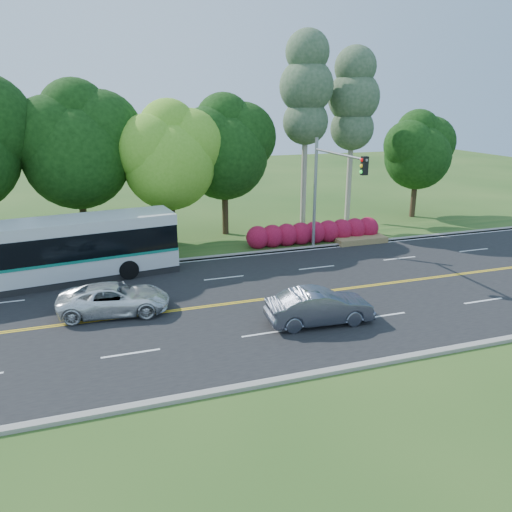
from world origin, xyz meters
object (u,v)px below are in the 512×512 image
object	(u,v)px
traffic_signal	(329,180)
sedan	(319,307)
transit_bus	(53,252)
suv	(114,299)

from	to	relation	value
traffic_signal	sedan	size ratio (longest dim) A/B	1.53
transit_bus	sedan	distance (m)	14.23
traffic_signal	suv	distance (m)	14.26
transit_bus	suv	bearing A→B (deg)	-69.77
sedan	transit_bus	bearing A→B (deg)	54.64
sedan	suv	bearing A→B (deg)	68.90
transit_bus	suv	world-z (taller)	transit_bus
sedan	suv	distance (m)	9.14
traffic_signal	sedan	distance (m)	10.52
traffic_signal	suv	xyz separation A→B (m)	(-12.82, -4.81, -3.97)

